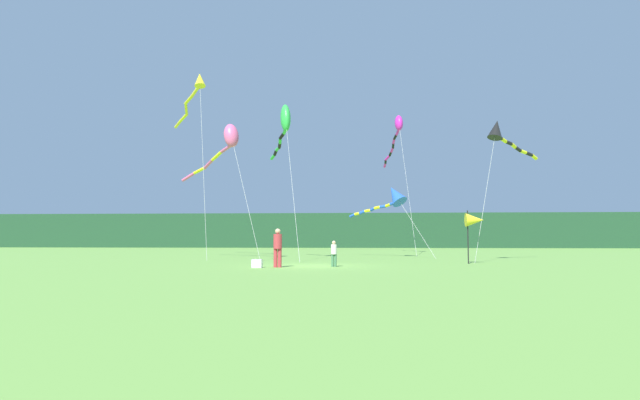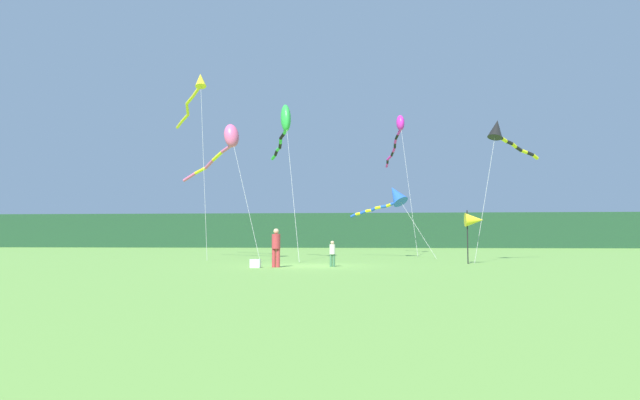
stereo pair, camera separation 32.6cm
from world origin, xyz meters
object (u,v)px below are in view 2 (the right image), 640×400
Objects in this scene: kite_green at (285,122)px; kite_black at (500,133)px; kite_yellow at (195,92)px; person_adult at (276,246)px; person_child at (332,252)px; banner_flag_pole at (474,220)px; kite_magenta at (398,131)px; kite_rainbow at (226,142)px; cooler_box at (255,263)px; kite_blue at (394,196)px.

kite_green is 1.21× the size of kite_black.
kite_yellow is 7.22m from kite_green.
kite_green is (-0.94, 8.61, 7.45)m from person_adult.
person_adult reaches higher than person_child.
person_child is at bearing -154.98° from banner_flag_pole.
kite_magenta is 1.36× the size of kite_rainbow.
kite_black is at bearing 50.84° from banner_flag_pole.
kite_black is (2.01, 2.47, 4.95)m from banner_flag_pole.
person_adult is at bearing 18.30° from cooler_box.
kite_yellow is 16.64m from kite_magenta.
person_child is 13.06m from kite_blue.
kite_rainbow is at bearing 113.35° from cooler_box.
banner_flag_pole is 0.22× the size of kite_yellow.
kite_blue is at bearing 112.04° from banner_flag_pole.
banner_flag_pole is at bearing -129.16° from kite_black.
person_child is (2.48, 0.69, -0.31)m from person_adult.
kite_yellow is at bearing 120.35° from cooler_box.
cooler_box is 11.33m from kite_rainbow.
person_child is at bearing -46.35° from kite_rainbow.
banner_flag_pole is 17.75m from kite_magenta.
banner_flag_pole is at bearing 22.68° from person_adult.
kite_black reaches higher than cooler_box.
kite_magenta is (4.18, 18.98, 9.28)m from person_child.
kite_yellow reaches higher than kite_blue.
kite_yellow is at bearing 161.61° from kite_green.
cooler_box is 0.05× the size of kite_rainbow.
kite_black is at bearing -12.88° from kite_yellow.
kite_blue is (6.85, 4.20, -4.29)m from kite_green.
kite_blue is at bearing -96.33° from kite_magenta.
kite_black is 1.43× the size of kite_blue.
kite_rainbow is (-13.91, 3.97, 4.93)m from banner_flag_pole.
kite_rainbow is at bearing -133.34° from kite_magenta.
person_adult is 2.60m from person_child.
cooler_box is 23.47m from kite_magenta.
person_adult is 0.31× the size of kite_blue.
banner_flag_pole is 0.24× the size of kite_magenta.
cooler_box is at bearing -161.70° from person_adult.
kite_magenta is (7.61, 11.07, 1.53)m from kite_green.
person_child is 11.91m from kite_rainbow.
banner_flag_pole is at bearing 22.32° from cooler_box.
banner_flag_pole is at bearing -15.92° from kite_rainbow.
cooler_box is 0.04× the size of kite_yellow.
kite_yellow is (-7.32, 10.73, 10.09)m from person_adult.
kite_green is (-3.43, 7.92, 7.76)m from person_child.
kite_blue reaches higher than person_child.
kite_rainbow is 1.04× the size of kite_black.
person_child is 2.67× the size of cooler_box.
kite_yellow reaches higher than kite_black.
kite_yellow is at bearing 134.33° from person_child.
kite_rainbow is (-3.55, 8.22, 6.95)m from cooler_box.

